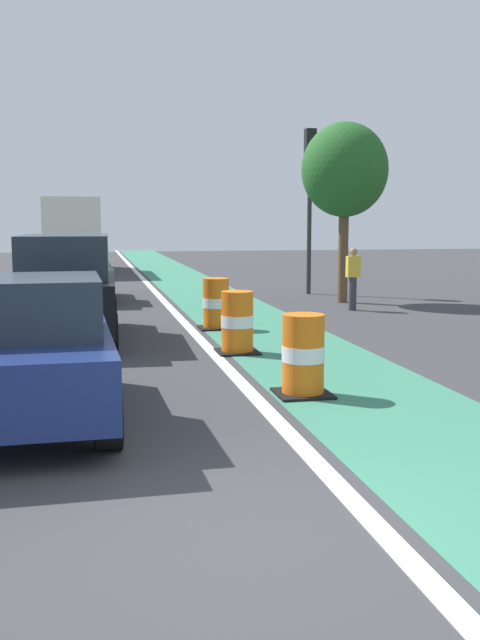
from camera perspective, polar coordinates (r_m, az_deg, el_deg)
The scene contains 13 objects.
ground_plane at distance 5.62m, azimuth 1.97°, elevation -16.74°, with size 100.00×100.00×0.00m, color #38383A.
bike_lane_strip at distance 17.50m, azimuth 0.40°, elevation 0.11°, with size 2.50×80.00×0.01m, color #387F60.
lane_divider_stripe at distance 17.26m, azimuth -4.48°, elevation -0.02°, with size 0.20×80.00×0.01m, color silver.
parked_sedan_nearest at distance 8.79m, azimuth -16.01°, elevation -2.36°, with size 2.00×4.15×1.70m.
parked_suv_second at distance 14.70m, azimuth -13.22°, elevation 2.49°, with size 2.03×4.65×2.04m.
parked_sedan_third at distance 21.80m, azimuth -12.38°, elevation 3.62°, with size 1.92×4.10×1.70m.
traffic_barrel_front at distance 9.87m, azimuth 4.89°, elevation -2.77°, with size 0.73×0.73×1.09m.
traffic_barrel_mid at distance 12.96m, azimuth -0.21°, elevation -0.23°, with size 0.73×0.73×1.09m.
traffic_barrel_back at distance 15.85m, azimuth -1.86°, elevation 1.23°, with size 0.73×0.73×1.09m.
delivery_truck_down_block at distance 33.80m, azimuth -12.68°, elevation 6.73°, with size 2.40×7.61×3.23m.
traffic_light_corner at distance 23.43m, azimuth 5.41°, elevation 10.57°, with size 0.41×0.32×5.10m.
pedestrian_crossing at distance 19.30m, azimuth 8.69°, elevation 3.30°, with size 0.34×0.20×1.61m.
street_tree_sidewalk at distance 21.09m, azimuth 8.06°, elevation 11.30°, with size 2.40×2.40×5.00m.
Camera 1 is at (-1.21, -4.97, 2.33)m, focal length 41.56 mm.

